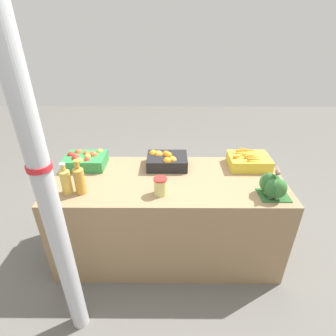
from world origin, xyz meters
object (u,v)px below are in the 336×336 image
Objects in this scene: support_pole at (45,186)px; carrot_crate at (249,161)px; apple_crate at (85,160)px; pickle_jar at (160,186)px; broccoli_pile at (272,186)px; juice_bottle_amber at (79,179)px; juice_bottle_cloudy at (51,181)px; juice_bottle_golden at (66,181)px; orange_crate at (166,160)px; sparrow_bird at (278,172)px.

support_pole is 6.72× the size of carrot_crate.
apple_crate is at bearing -179.98° from carrot_crate.
support_pole reaches higher than pickle_jar.
broccoli_pile is 1.43m from juice_bottle_amber.
juice_bottle_amber is (0.22, 0.00, 0.01)m from juice_bottle_cloudy.
pickle_jar is (0.71, -0.01, -0.04)m from juice_bottle_golden.
orange_crate is 0.86m from juice_bottle_golden.
apple_crate is 1.41× the size of juice_bottle_golden.
juice_bottle_cloudy is 1.67m from sparrow_bird.
orange_crate is 0.94m from sparrow_bird.
sparrow_bird is at bearing -82.21° from carrot_crate.
apple_crate is 1.00× the size of orange_crate.
broccoli_pile is 1.53m from juice_bottle_golden.
juice_bottle_amber is 2.09× the size of sparrow_bird.
orange_crate is at bearing 56.39° from support_pole.
support_pole is at bearing -88.09° from juice_bottle_amber.
juice_bottle_golden is at bearing 180.00° from juice_bottle_amber.
apple_crate is at bearing 73.11° from juice_bottle_cloudy.
pickle_jar is (0.60, -0.01, -0.05)m from juice_bottle_amber.
support_pole is at bearing -83.68° from apple_crate.
sparrow_bird is at bearing 18.45° from support_pole.
carrot_crate is at bearing 95.42° from broccoli_pile.
sparrow_bird is (1.43, 0.48, -0.18)m from support_pole.
juice_bottle_amber reaches higher than pickle_jar.
carrot_crate is 0.49m from sparrow_bird.
sparrow_bird reaches higher than apple_crate.
sparrow_bird reaches higher than orange_crate.
juice_bottle_cloudy is at bearing -165.11° from carrot_crate.
orange_crate is at bearing 179.90° from carrot_crate.
support_pole is 10.90× the size of broccoli_pile.
support_pole is 9.48× the size of juice_bottle_cloudy.
support_pole is at bearing -56.69° from sparrow_bird.
juice_bottle_golden is (-0.12, 0.51, -0.28)m from support_pole.
sparrow_bird is at bearing -1.70° from pickle_jar.
carrot_crate reaches higher than orange_crate.
orange_crate is 2.60× the size of pickle_jar.
support_pole is at bearing -161.18° from broccoli_pile.
carrot_crate is 1.41× the size of juice_bottle_golden.
juice_bottle_golden is 0.91× the size of juice_bottle_amber.
juice_bottle_golden is at bearing -92.27° from apple_crate.
support_pole is 9.45× the size of juice_bottle_golden.
support_pole is 0.84m from pickle_jar.
support_pole is at bearing -65.61° from juice_bottle_cloudy.
juice_bottle_golden is (0.11, 0.00, 0.00)m from juice_bottle_cloudy.
juice_bottle_amber is at bearing 0.00° from juice_bottle_cloudy.
apple_crate is 0.73m from orange_crate.
orange_crate is 0.44m from pickle_jar.
apple_crate is at bearing 147.68° from pickle_jar.
apple_crate is 1.62× the size of broccoli_pile.
juice_bottle_golden reaches higher than broccoli_pile.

